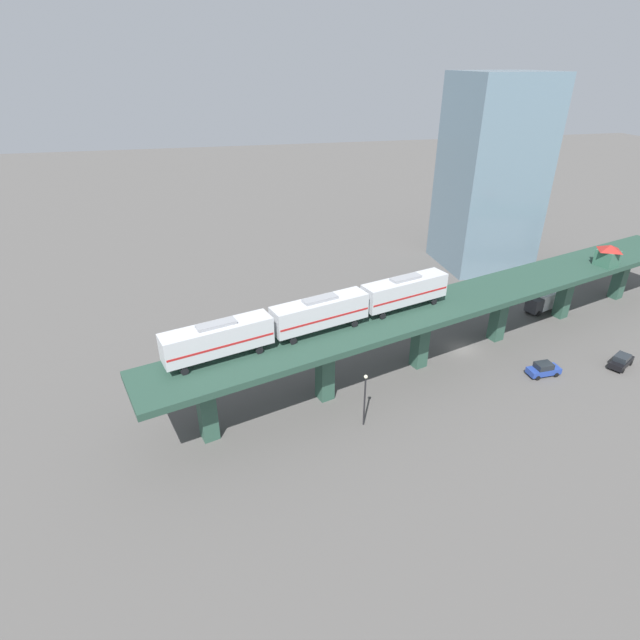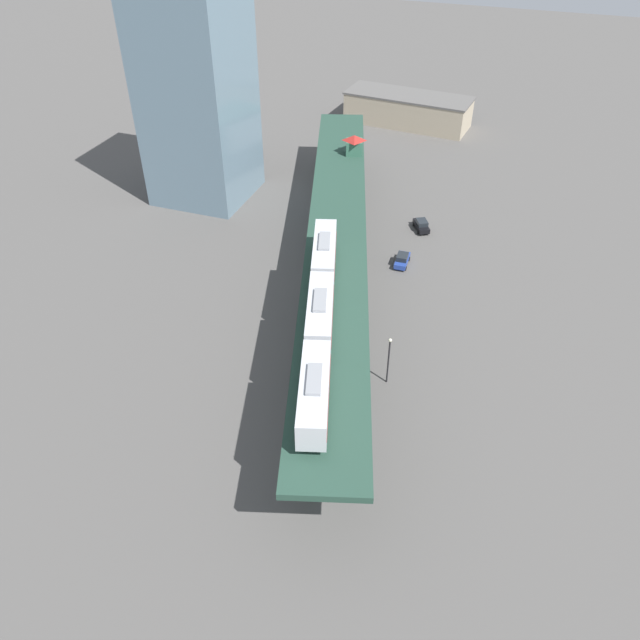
{
  "view_description": "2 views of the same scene",
  "coord_description": "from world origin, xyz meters",
  "views": [
    {
      "loc": [
        56.71,
        -34.27,
        38.02
      ],
      "look_at": [
        5.52,
        -22.79,
        10.37
      ],
      "focal_mm": 28.0,
      "sensor_mm": 36.0,
      "label": 1
    },
    {
      "loc": [
        24.04,
        -74.9,
        53.69
      ],
      "look_at": [
        5.52,
        -22.79,
        10.37
      ],
      "focal_mm": 35.0,
      "sensor_mm": 36.0,
      "label": 2
    }
  ],
  "objects": [
    {
      "name": "street_lamp",
      "position": [
        13.03,
        -19.27,
        4.11
      ],
      "size": [
        0.44,
        0.44,
        6.94
      ],
      "color": "black",
      "rests_on": "ground"
    },
    {
      "name": "office_tower",
      "position": [
        -31.71,
        19.31,
        18.0
      ],
      "size": [
        16.0,
        16.0,
        36.0
      ],
      "color": "slate",
      "rests_on": "ground"
    },
    {
      "name": "street_car_blue",
      "position": [
        8.49,
        7.38,
        0.94
      ],
      "size": [
        2.09,
        4.47,
        1.89
      ],
      "color": "#233D93",
      "rests_on": "ground"
    },
    {
      "name": "elevated_viaduct",
      "position": [
        0.06,
        -0.19,
        7.58
      ],
      "size": [
        34.98,
        90.42,
        8.87
      ],
      "color": "#244135",
      "rests_on": "ground"
    },
    {
      "name": "delivery_truck",
      "position": [
        -8.98,
        19.3,
        1.76
      ],
      "size": [
        4.58,
        7.54,
        3.2
      ],
      "color": "#333338",
      "rests_on": "ground"
    },
    {
      "name": "signal_hut",
      "position": [
        -5.46,
        26.01,
        10.67
      ],
      "size": [
        4.02,
        4.02,
        3.4
      ],
      "color": "#33604C",
      "rests_on": "elevated_viaduct"
    },
    {
      "name": "ground_plane",
      "position": [
        0.0,
        0.0,
        0.0
      ],
      "size": [
        400.0,
        400.0,
        0.0
      ],
      "primitive_type": "plane",
      "color": "#514F4C"
    },
    {
      "name": "street_car_black",
      "position": [
        9.0,
        19.14,
        0.94
      ],
      "size": [
        3.71,
        4.72,
        1.89
      ],
      "color": "black",
      "rests_on": "ground"
    },
    {
      "name": "subway_train",
      "position": [
        5.52,
        -22.79,
        11.41
      ],
      "size": [
        13.57,
        36.39,
        4.45
      ],
      "color": "silver",
      "rests_on": "elevated_viaduct"
    }
  ]
}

